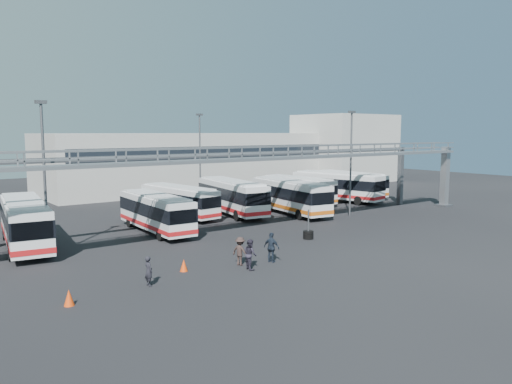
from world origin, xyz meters
TOP-DOWN VIEW (x-y plane):
  - ground at (0.00, 0.00)m, footprint 140.00×140.00m
  - gantry at (0.00, 5.87)m, footprint 51.40×5.15m
  - warehouse at (12.00, 38.00)m, footprint 42.00×14.00m
  - building_right at (38.00, 32.00)m, footprint 14.00×12.00m
  - light_pole_left at (-16.00, 8.00)m, footprint 0.70×0.35m
  - light_pole_mid at (12.00, 7.00)m, footprint 0.70×0.35m
  - light_pole_back at (4.00, 22.00)m, footprint 0.70×0.35m
  - bus_1 at (-16.57, 11.64)m, footprint 4.12×11.59m
  - bus_3 at (-6.71, 11.15)m, footprint 2.93×10.47m
  - bus_4 at (-1.75, 16.36)m, footprint 3.41×10.23m
  - bus_5 at (3.32, 14.78)m, footprint 4.39×11.59m
  - bus_6 at (8.22, 11.63)m, footprint 4.23×11.50m
  - bus_7 at (13.63, 16.45)m, footprint 2.71×10.21m
  - bus_8 at (18.69, 15.14)m, footprint 4.72×11.63m
  - bus_9 at (22.92, 16.93)m, footprint 2.61×10.50m
  - pedestrian_a at (-13.43, -1.86)m, footprint 0.42×0.61m
  - pedestrian_b at (-7.15, -2.50)m, footprint 0.85×1.01m
  - pedestrian_c at (-7.10, -1.39)m, footprint 0.96×1.29m
  - pedestrian_d at (-5.12, -2.02)m, footprint 0.80×1.21m
  - cone_left at (-17.77, -2.40)m, footprint 0.50×0.50m
  - cone_right at (-10.55, -0.47)m, footprint 0.58×0.58m
  - tire_stack at (1.49, 1.67)m, footprint 0.80×0.80m

SIDE VIEW (x-z plane):
  - ground at x=0.00m, z-range 0.00..0.00m
  - cone_right at x=-10.55m, z-range 0.00..0.73m
  - tire_stack at x=1.49m, z-range -0.76..1.53m
  - cone_left at x=-17.77m, z-range 0.00..0.79m
  - pedestrian_a at x=-13.43m, z-range 0.00..1.63m
  - pedestrian_c at x=-7.10m, z-range 0.00..1.77m
  - pedestrian_b at x=-7.15m, z-range 0.00..1.84m
  - pedestrian_d at x=-5.12m, z-range 0.00..1.91m
  - bus_4 at x=-1.75m, z-range 0.16..3.21m
  - bus_7 at x=13.63m, z-range 0.16..3.24m
  - bus_3 at x=-6.71m, z-range 0.17..3.31m
  - bus_9 at x=22.92m, z-range 0.17..3.35m
  - bus_6 at x=8.22m, z-range 0.18..3.60m
  - bus_5 at x=3.32m, z-range 0.18..3.62m
  - bus_8 at x=18.69m, z-range 0.18..3.63m
  - bus_1 at x=-16.57m, z-range 0.18..3.63m
  - warehouse at x=12.00m, z-range 0.00..8.00m
  - building_right at x=38.00m, z-range 0.00..11.00m
  - gantry at x=0.00m, z-range 1.96..9.06m
  - light_pole_left at x=-16.00m, z-range 0.62..10.83m
  - light_pole_mid at x=12.00m, z-range 0.62..10.83m
  - light_pole_back at x=4.00m, z-range 0.62..10.83m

